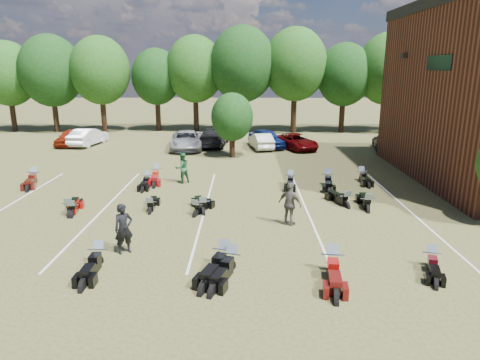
{
  "coord_description": "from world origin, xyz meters",
  "views": [
    {
      "loc": [
        -1.06,
        -17.09,
        6.82
      ],
      "look_at": [
        -1.28,
        4.0,
        1.2
      ],
      "focal_mm": 32.0,
      "sensor_mm": 36.0,
      "label": 1
    }
  ],
  "objects_px": {
    "person_black": "(124,229)",
    "person_grey": "(290,204)",
    "motorcycle_14": "(35,183)",
    "motorcycle_3": "(231,271)",
    "person_green": "(182,168)",
    "motorcycle_7": "(73,217)",
    "car_0": "(71,137)",
    "car_4": "(266,138)"
  },
  "relations": [
    {
      "from": "person_black",
      "to": "motorcycle_3",
      "type": "bearing_deg",
      "value": -52.49
    },
    {
      "from": "car_0",
      "to": "person_grey",
      "type": "xyz_separation_m",
      "value": [
        17.42,
        -19.6,
        0.25
      ]
    },
    {
      "from": "person_green",
      "to": "person_black",
      "type": "bearing_deg",
      "value": 50.23
    },
    {
      "from": "motorcycle_14",
      "to": "motorcycle_3",
      "type": "bearing_deg",
      "value": -56.41
    },
    {
      "from": "car_0",
      "to": "motorcycle_7",
      "type": "height_order",
      "value": "car_0"
    },
    {
      "from": "person_grey",
      "to": "motorcycle_3",
      "type": "relative_size",
      "value": 0.83
    },
    {
      "from": "person_black",
      "to": "person_grey",
      "type": "relative_size",
      "value": 0.99
    },
    {
      "from": "car_4",
      "to": "motorcycle_7",
      "type": "distance_m",
      "value": 20.45
    },
    {
      "from": "car_0",
      "to": "person_black",
      "type": "distance_m",
      "value": 25.08
    },
    {
      "from": "motorcycle_3",
      "to": "person_grey",
      "type": "bearing_deg",
      "value": 78.79
    },
    {
      "from": "person_grey",
      "to": "motorcycle_7",
      "type": "height_order",
      "value": "person_grey"
    },
    {
      "from": "motorcycle_7",
      "to": "motorcycle_14",
      "type": "bearing_deg",
      "value": -63.18
    },
    {
      "from": "motorcycle_7",
      "to": "person_black",
      "type": "bearing_deg",
      "value": 120.94
    },
    {
      "from": "car_4",
      "to": "motorcycle_14",
      "type": "bearing_deg",
      "value": -163.59
    },
    {
      "from": "person_green",
      "to": "motorcycle_7",
      "type": "distance_m",
      "value": 7.52
    },
    {
      "from": "car_4",
      "to": "person_green",
      "type": "height_order",
      "value": "person_green"
    },
    {
      "from": "car_4",
      "to": "motorcycle_3",
      "type": "height_order",
      "value": "car_4"
    },
    {
      "from": "car_0",
      "to": "person_green",
      "type": "relative_size",
      "value": 2.3
    },
    {
      "from": "person_green",
      "to": "motorcycle_3",
      "type": "height_order",
      "value": "person_green"
    },
    {
      "from": "car_4",
      "to": "person_grey",
      "type": "xyz_separation_m",
      "value": [
        0.1,
        -18.82,
        0.19
      ]
    },
    {
      "from": "person_green",
      "to": "car_4",
      "type": "bearing_deg",
      "value": -151.09
    },
    {
      "from": "person_grey",
      "to": "person_black",
      "type": "bearing_deg",
      "value": 61.4
    },
    {
      "from": "car_4",
      "to": "car_0",
      "type": "bearing_deg",
      "value": 154.52
    },
    {
      "from": "motorcycle_3",
      "to": "motorcycle_7",
      "type": "distance_m",
      "value": 9.33
    },
    {
      "from": "car_0",
      "to": "person_black",
      "type": "relative_size",
      "value": 2.21
    },
    {
      "from": "person_green",
      "to": "motorcycle_14",
      "type": "relative_size",
      "value": 0.75
    },
    {
      "from": "car_0",
      "to": "person_grey",
      "type": "bearing_deg",
      "value": -47.23
    },
    {
      "from": "car_4",
      "to": "person_grey",
      "type": "distance_m",
      "value": 18.82
    },
    {
      "from": "car_4",
      "to": "motorcycle_14",
      "type": "xyz_separation_m",
      "value": [
        -14.56,
        -11.92,
        -0.78
      ]
    },
    {
      "from": "motorcycle_14",
      "to": "person_black",
      "type": "bearing_deg",
      "value": -64.01
    },
    {
      "from": "person_green",
      "to": "person_grey",
      "type": "distance_m",
      "value": 9.11
    },
    {
      "from": "car_4",
      "to": "person_grey",
      "type": "bearing_deg",
      "value": -112.59
    },
    {
      "from": "car_4",
      "to": "motorcycle_7",
      "type": "bearing_deg",
      "value": -142.11
    },
    {
      "from": "person_green",
      "to": "person_grey",
      "type": "height_order",
      "value": "person_grey"
    },
    {
      "from": "person_grey",
      "to": "motorcycle_7",
      "type": "relative_size",
      "value": 0.95
    },
    {
      "from": "person_grey",
      "to": "motorcycle_3",
      "type": "bearing_deg",
      "value": 97.62
    },
    {
      "from": "person_black",
      "to": "person_grey",
      "type": "distance_m",
      "value": 7.16
    },
    {
      "from": "person_green",
      "to": "motorcycle_14",
      "type": "height_order",
      "value": "person_green"
    },
    {
      "from": "motorcycle_3",
      "to": "person_green",
      "type": "bearing_deg",
      "value": 123.86
    },
    {
      "from": "person_black",
      "to": "motorcycle_3",
      "type": "relative_size",
      "value": 0.82
    },
    {
      "from": "motorcycle_3",
      "to": "motorcycle_14",
      "type": "distance_m",
      "value": 16.64
    },
    {
      "from": "car_4",
      "to": "person_grey",
      "type": "relative_size",
      "value": 2.35
    }
  ]
}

